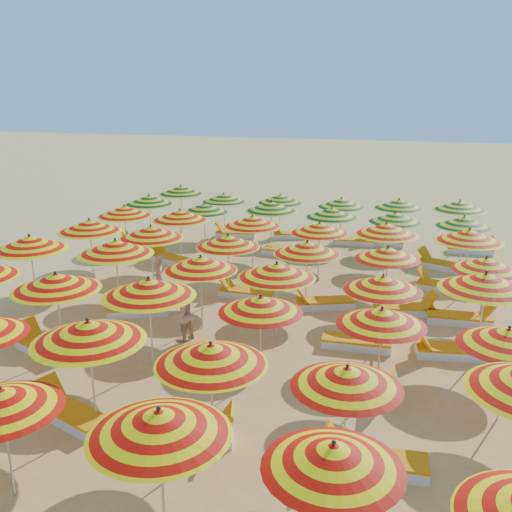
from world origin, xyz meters
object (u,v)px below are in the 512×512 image
object	(u,v)px
lounger_14	(323,303)
lounger_25	(381,242)
lounger_16	(461,318)
umbrella_4	(333,456)
umbrella_44	(280,199)
lounger_23	(292,234)
umbrella_40	(395,217)
umbrella_41	(464,222)
umbrella_45	(341,203)
lounger_5	(69,413)
umbrella_26	(228,241)
lounger_21	(442,265)
lounger_19	(140,239)
umbrella_24	(90,226)
umbrella_18	(30,243)
umbrella_10	(347,377)
lounger_22	(235,234)
umbrella_9	(211,355)
umbrella_14	(149,288)
lounger_15	(405,309)
lounger_10	(137,310)
umbrella_37	(204,208)
umbrella_20	(201,264)
lounger_7	(374,461)
umbrella_42	(181,190)
lounger_11	(358,342)
umbrella_17	(508,337)
umbrella_31	(180,215)
umbrella_16	(382,317)
umbrella_13	(56,282)
lounger_20	(286,252)
umbrella_25	(151,232)
umbrella_34	(386,229)
lounger_13	(246,292)
beachgoer_a	(159,278)
umbrella_8	(88,331)
lounger_26	(471,249)
umbrella_47	(460,206)
lounger_6	(189,433)
beachgoer_b	(182,314)
umbrella_19	(115,247)
lounger_17	(170,258)
umbrella_32	(252,221)
umbrella_36	(149,200)
lounger_24	(353,241)
umbrella_43	(224,198)
umbrella_22	(383,283)
umbrella_38	(271,206)
umbrella_33	(320,228)
lounger_8	(43,348)
umbrella_21	(277,270)
umbrella_23	(486,282)

from	to	relation	value
lounger_14	lounger_25	bearing A→B (deg)	-120.47
lounger_16	umbrella_4	bearing A→B (deg)	-106.46
umbrella_44	lounger_23	xyz separation A→B (m)	(0.50, 0.21, -1.58)
umbrella_40	umbrella_41	distance (m)	2.33
umbrella_45	lounger_5	xyz separation A→B (m)	(-3.10, -14.49, -1.62)
umbrella_26	lounger_21	world-z (taller)	umbrella_26
lounger_19	umbrella_24	bearing A→B (deg)	84.23
umbrella_18	lounger_23	distance (m)	11.63
umbrella_10	lounger_22	xyz separation A→B (m)	(-6.76, 14.47, -1.56)
umbrella_9	umbrella_14	bearing A→B (deg)	134.06
lounger_15	lounger_10	bearing A→B (deg)	-176.43
umbrella_44	lounger_21	xyz separation A→B (m)	(6.63, -2.61, -1.58)
umbrella_24	umbrella_37	distance (m)	5.22
umbrella_20	umbrella_4	bearing A→B (deg)	-56.80
lounger_7	lounger_23	bearing A→B (deg)	-76.95
umbrella_41	umbrella_42	bearing A→B (deg)	167.09
umbrella_20	lounger_11	world-z (taller)	umbrella_20
lounger_23	umbrella_17	bearing A→B (deg)	98.13
umbrella_31	lounger_10	bearing A→B (deg)	-81.89
umbrella_16	umbrella_41	bearing A→B (deg)	77.70
umbrella_13	lounger_20	size ratio (longest dim) A/B	1.24
umbrella_13	lounger_16	distance (m)	10.59
umbrella_25	umbrella_34	size ratio (longest dim) A/B	0.84
umbrella_40	lounger_13	world-z (taller)	umbrella_40
umbrella_20	beachgoer_a	world-z (taller)	umbrella_20
umbrella_16	umbrella_41	size ratio (longest dim) A/B	0.94
umbrella_20	lounger_7	bearing A→B (deg)	-43.70
umbrella_8	lounger_26	xyz separation A→B (m)	(7.64, 14.74, -1.80)
umbrella_47	lounger_6	world-z (taller)	umbrella_47
umbrella_25	lounger_11	size ratio (longest dim) A/B	1.24
umbrella_8	lounger_20	world-z (taller)	umbrella_8
umbrella_10	lounger_14	xyz separation A→B (m)	(-1.62, 7.26, -1.56)
lounger_19	beachgoer_b	world-z (taller)	beachgoer_b
umbrella_19	lounger_7	distance (m)	9.32
umbrella_4	lounger_17	size ratio (longest dim) A/B	1.08
umbrella_24	umbrella_32	world-z (taller)	umbrella_24
umbrella_17	umbrella_36	world-z (taller)	umbrella_36
lounger_15	beachgoer_a	xyz separation A→B (m)	(-7.22, -0.98, 0.58)
lounger_24	lounger_26	xyz separation A→B (m)	(4.64, 0.01, 0.00)
umbrella_45	lounger_15	bearing A→B (deg)	-67.42
umbrella_32	umbrella_43	distance (m)	5.29
umbrella_22	umbrella_26	size ratio (longest dim) A/B	0.85
umbrella_38	lounger_7	world-z (taller)	umbrella_38
umbrella_33	lounger_8	world-z (taller)	umbrella_33
umbrella_21	lounger_16	world-z (taller)	umbrella_21
umbrella_16	umbrella_36	world-z (taller)	umbrella_36
umbrella_17	umbrella_23	size ratio (longest dim) A/B	0.84
umbrella_22	lounger_11	distance (m)	1.68
umbrella_18	beachgoer_b	distance (m)	5.27
umbrella_38	lounger_25	xyz separation A→B (m)	(4.04, 2.51, -1.74)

